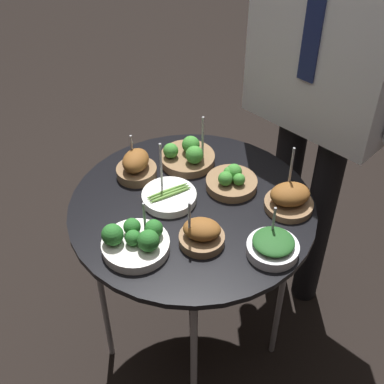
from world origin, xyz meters
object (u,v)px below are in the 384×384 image
(bowl_spinach_front_right, at_px, (273,246))
(bowl_roast_near_rim, at_px, (289,198))
(bowl_roast_front_left, at_px, (202,234))
(bowl_broccoli_far_rim, at_px, (136,241))
(bowl_roast_back_left, at_px, (136,166))
(bowl_asparagus_front_center, at_px, (169,196))
(bowl_broccoli_center, at_px, (232,181))
(bowl_broccoli_back_right, at_px, (188,155))
(serving_cart, at_px, (192,218))
(waiter_figure, at_px, (328,57))

(bowl_spinach_front_right, relative_size, bowl_roast_near_rim, 0.75)
(bowl_roast_front_left, xyz_separation_m, bowl_broccoli_far_rim, (-0.11, -0.14, -0.00))
(bowl_roast_front_left, height_order, bowl_roast_back_left, bowl_roast_front_left)
(bowl_roast_near_rim, bearing_deg, bowl_asparagus_front_center, -141.19)
(bowl_broccoli_center, bearing_deg, bowl_broccoli_back_right, -178.32)
(bowl_broccoli_back_right, bearing_deg, serving_cart, -42.07)
(bowl_asparagus_front_center, relative_size, bowl_roast_front_left, 1.16)
(bowl_broccoli_back_right, height_order, waiter_figure, waiter_figure)
(bowl_roast_back_left, bearing_deg, bowl_broccoli_far_rim, -41.87)
(bowl_roast_back_left, bearing_deg, bowl_roast_front_left, -11.44)
(bowl_roast_back_left, xyz_separation_m, bowl_broccoli_far_rim, (0.23, -0.20, -0.01))
(bowl_roast_back_left, distance_m, bowl_roast_near_rim, 0.47)
(bowl_roast_near_rim, bearing_deg, bowl_broccoli_back_right, -171.81)
(bowl_roast_near_rim, bearing_deg, serving_cart, -137.90)
(bowl_asparagus_front_center, xyz_separation_m, bowl_roast_back_left, (-0.15, 0.01, 0.02))
(bowl_asparagus_front_center, distance_m, bowl_roast_near_rim, 0.34)
(serving_cart, xyz_separation_m, bowl_broccoli_far_rim, (0.01, -0.22, 0.08))
(bowl_roast_back_left, xyz_separation_m, bowl_broccoli_center, (0.24, 0.16, -0.01))
(bowl_roast_near_rim, bearing_deg, bowl_broccoli_center, -165.48)
(bowl_roast_back_left, height_order, bowl_broccoli_back_right, bowl_broccoli_back_right)
(bowl_asparagus_front_center, height_order, bowl_roast_near_rim, bowl_roast_near_rim)
(serving_cart, bearing_deg, bowl_broccoli_far_rim, -86.59)
(waiter_figure, bearing_deg, bowl_roast_back_left, -116.32)
(bowl_roast_front_left, xyz_separation_m, bowl_broccoli_back_right, (-0.27, 0.22, -0.00))
(serving_cart, distance_m, bowl_roast_front_left, 0.17)
(serving_cart, distance_m, bowl_broccoli_far_rim, 0.24)
(bowl_roast_near_rim, distance_m, bowl_broccoli_far_rim, 0.45)
(bowl_roast_back_left, relative_size, bowl_broccoli_back_right, 0.74)
(bowl_roast_front_left, bearing_deg, bowl_broccoli_back_right, 140.43)
(bowl_roast_back_left, bearing_deg, bowl_spinach_front_right, 3.88)
(bowl_spinach_front_right, bearing_deg, bowl_roast_front_left, -147.26)
(bowl_asparagus_front_center, distance_m, bowl_broccoli_back_right, 0.19)
(waiter_figure, bearing_deg, serving_cart, -96.22)
(waiter_figure, bearing_deg, bowl_broccoli_far_rim, -93.36)
(bowl_asparagus_front_center, xyz_separation_m, bowl_broccoli_far_rim, (0.08, -0.19, 0.02))
(bowl_broccoli_far_rim, bearing_deg, bowl_roast_front_left, 51.78)
(bowl_roast_near_rim, distance_m, waiter_figure, 0.45)
(bowl_broccoli_far_rim, bearing_deg, bowl_spinach_front_right, 41.90)
(waiter_figure, bearing_deg, bowl_broccoli_back_right, -117.48)
(bowl_roast_front_left, bearing_deg, bowl_spinach_front_right, 32.74)
(bowl_roast_back_left, bearing_deg, waiter_figure, 63.68)
(bowl_spinach_front_right, relative_size, bowl_broccoli_back_right, 0.80)
(bowl_broccoli_center, height_order, bowl_broccoli_far_rim, bowl_broccoli_far_rim)
(serving_cart, xyz_separation_m, bowl_roast_back_left, (-0.21, -0.02, 0.09))
(waiter_figure, bearing_deg, bowl_asparagus_front_center, -102.16)
(waiter_figure, bearing_deg, bowl_spinach_front_right, -66.89)
(waiter_figure, bearing_deg, bowl_roast_near_rim, -67.02)
(bowl_spinach_front_right, height_order, bowl_roast_back_left, bowl_roast_back_left)
(bowl_asparagus_front_center, height_order, bowl_broccoli_center, bowl_asparagus_front_center)
(serving_cart, relative_size, bowl_roast_back_left, 5.89)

